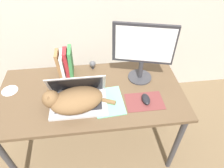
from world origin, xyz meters
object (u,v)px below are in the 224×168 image
at_px(external_monitor, 143,50).
at_px(webcam, 93,64).
at_px(computer_mouse, 146,99).
at_px(notepad, 109,101).
at_px(book_row, 66,63).
at_px(cd_disc, 10,91).
at_px(cat, 74,100).
at_px(laptop, 78,98).

height_order(external_monitor, webcam, external_monitor).
distance_m(computer_mouse, notepad, 0.27).
bearing_deg(book_row, notepad, -48.43).
bearing_deg(external_monitor, cd_disc, -178.18).
bearing_deg(external_monitor, notepad, -140.24).
bearing_deg(cat, external_monitor, 26.14).
relative_size(computer_mouse, book_row, 0.44).
bearing_deg(webcam, cd_disc, -163.05).
height_order(webcam, cd_disc, webcam).
relative_size(cat, cd_disc, 4.14).
bearing_deg(notepad, book_row, 131.57).
relative_size(webcam, cd_disc, 0.65).
height_order(laptop, cat, laptop).
relative_size(external_monitor, cd_disc, 3.93).
height_order(computer_mouse, webcam, webcam).
bearing_deg(computer_mouse, cat, 179.65).
height_order(external_monitor, computer_mouse, external_monitor).
distance_m(external_monitor, cd_disc, 1.05).
relative_size(laptop, cd_disc, 3.29).
bearing_deg(book_row, computer_mouse, -33.06).
relative_size(cat, external_monitor, 1.05).
distance_m(external_monitor, book_row, 0.62).
relative_size(computer_mouse, webcam, 1.38).
relative_size(book_row, notepad, 0.83).
bearing_deg(cd_disc, computer_mouse, -12.67).
bearing_deg(book_row, external_monitor, -11.13).
distance_m(laptop, external_monitor, 0.58).
height_order(laptop, external_monitor, external_monitor).
bearing_deg(book_row, laptop, -74.01).
height_order(computer_mouse, cd_disc, computer_mouse).
distance_m(cat, cd_disc, 0.55).
bearing_deg(cd_disc, external_monitor, 1.82).
height_order(cat, book_row, book_row).
bearing_deg(webcam, external_monitor, -23.68).
bearing_deg(external_monitor, computer_mouse, -92.97).
distance_m(book_row, cd_disc, 0.47).
distance_m(cat, computer_mouse, 0.51).
bearing_deg(laptop, notepad, -4.27).
height_order(book_row, webcam, book_row).
relative_size(cat, book_row, 2.05).
bearing_deg(webcam, computer_mouse, -49.50).
bearing_deg(cat, notepad, 5.41).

